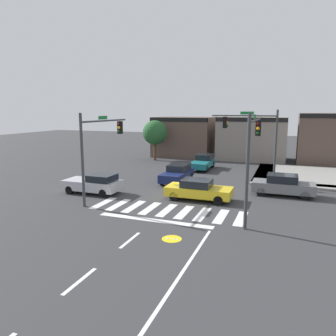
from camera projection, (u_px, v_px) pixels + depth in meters
name	position (u px, v px, depth m)	size (l,w,h in m)	color
ground_plane	(188.00, 193.00, 24.26)	(120.00, 120.00, 0.00)	#353538
crosswalk_near	(167.00, 210.00, 20.11)	(9.58, 2.72, 0.01)	silver
lane_markings	(116.00, 276.00, 12.14)	(6.80, 24.25, 0.01)	white
bike_detector_marking	(172.00, 239.00, 15.65)	(0.97, 0.97, 0.01)	yellow
curb_corner_northeast	(305.00, 176.00, 30.03)	(10.00, 10.60, 0.15)	gray
storefront_row	(251.00, 138.00, 40.33)	(24.44, 5.88, 5.74)	brown
traffic_signal_northeast	(253.00, 133.00, 26.77)	(5.37, 0.32, 6.14)	#383A3D
traffic_signal_southwest	(100.00, 140.00, 22.19)	(0.32, 5.85, 5.94)	#383A3D
traffic_signal_southeast	(253.00, 145.00, 18.25)	(0.32, 5.76, 5.95)	#383A3D
car_yellow	(198.00, 190.00, 22.36)	(4.51, 1.88, 1.42)	gold
car_silver	(94.00, 184.00, 24.11)	(4.22, 1.91, 1.47)	#B7BABF
car_gray	(283.00, 185.00, 23.48)	(4.31, 1.82, 1.53)	slate
car_teal	(203.00, 162.00, 33.99)	(1.78, 4.45, 1.45)	#196B70
car_navy	(177.00, 173.00, 27.85)	(1.75, 4.49, 1.49)	#141E4C
roadside_tree	(155.00, 133.00, 39.50)	(2.96, 2.96, 4.88)	#4C3823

